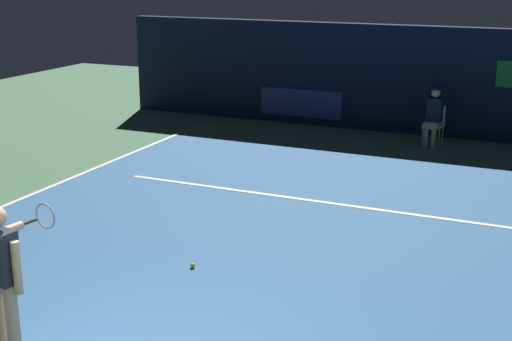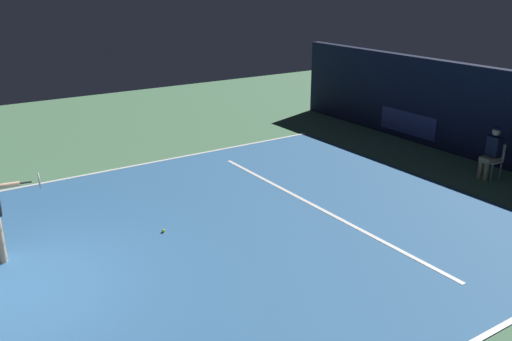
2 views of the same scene
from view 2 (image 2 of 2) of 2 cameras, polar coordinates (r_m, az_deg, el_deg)
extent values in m
plane|color=#4C7A56|center=(11.22, -1.19, -6.05)|extent=(29.98, 29.98, 0.00)
cube|color=#336699|center=(11.22, -1.19, -6.02)|extent=(9.96, 10.90, 0.01)
cube|color=white|center=(15.32, -11.06, 0.80)|extent=(0.10, 10.90, 0.01)
cube|color=white|center=(12.24, 6.40, -3.82)|extent=(7.77, 0.10, 0.01)
cube|color=#141933|center=(16.17, 23.24, 5.30)|extent=(15.03, 0.30, 2.60)
cube|color=navy|center=(17.76, 15.66, 4.84)|extent=(2.20, 0.04, 0.70)
cylinder|color=#DBAD89|center=(10.75, -25.34, -6.58)|extent=(0.14, 0.14, 0.92)
cylinder|color=#DBAD89|center=(10.69, -24.90, -1.45)|extent=(0.16, 0.51, 0.09)
cylinder|color=black|center=(10.69, -23.31, -1.21)|extent=(0.07, 0.30, 0.03)
torus|color=#B2B2B7|center=(10.70, -21.82, -1.00)|extent=(0.30, 0.06, 0.30)
cube|color=white|center=(15.06, 23.46, 0.96)|extent=(0.46, 0.43, 0.04)
cube|color=white|center=(15.15, 24.04, 1.90)|extent=(0.42, 0.06, 0.42)
cylinder|color=#B2B2B7|center=(15.11, 22.40, 0.24)|extent=(0.03, 0.03, 0.46)
cylinder|color=#B2B2B7|center=(14.90, 23.51, -0.18)|extent=(0.03, 0.03, 0.46)
cylinder|color=#B2B2B7|center=(15.37, 23.19, 0.44)|extent=(0.03, 0.03, 0.46)
cylinder|color=#B2B2B7|center=(15.16, 24.29, 0.04)|extent=(0.03, 0.03, 0.46)
cube|color=tan|center=(14.99, 23.30, 1.06)|extent=(0.34, 0.42, 0.14)
cylinder|color=tan|center=(14.98, 22.47, 0.07)|extent=(0.11, 0.11, 0.46)
cylinder|color=tan|center=(14.88, 23.01, -0.13)|extent=(0.11, 0.11, 0.46)
cube|color=#141933|center=(14.99, 23.75, 2.33)|extent=(0.35, 0.24, 0.52)
sphere|color=beige|center=(14.89, 23.95, 3.72)|extent=(0.20, 0.20, 0.20)
cylinder|color=#141933|center=(14.87, 23.99, 4.05)|extent=(0.19, 0.19, 0.04)
sphere|color=#CCE033|center=(11.15, -9.71, -6.26)|extent=(0.07, 0.07, 0.07)
camera|label=1|loc=(6.36, -73.17, -1.78)|focal=51.00mm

